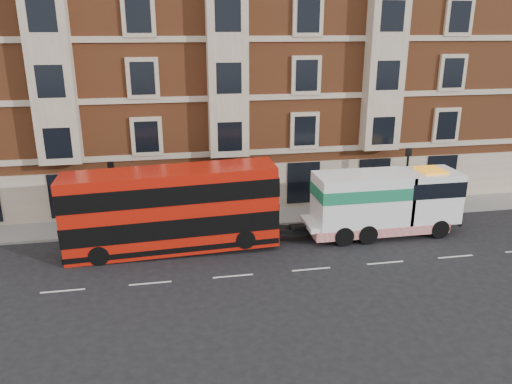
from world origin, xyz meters
TOP-DOWN VIEW (x-y plane):
  - ground at (0.00, 0.00)m, footprint 120.00×120.00m
  - sidewalk at (0.00, 7.50)m, footprint 90.00×3.00m
  - victorian_terrace at (0.50, 15.00)m, footprint 45.00×12.00m
  - lamp_post_west at (-6.00, 6.20)m, footprint 0.35×0.15m
  - lamp_post_east at (12.00, 6.20)m, footprint 0.35×0.15m
  - double_decker_bus at (-2.78, 3.65)m, footprint 11.29×2.59m
  - tow_truck at (9.28, 3.65)m, footprint 9.04×2.67m

SIDE VIEW (x-z plane):
  - ground at x=0.00m, z-range 0.00..0.00m
  - sidewalk at x=0.00m, z-range 0.00..0.15m
  - tow_truck at x=9.28m, z-range 0.11..3.88m
  - double_decker_bus at x=-2.78m, z-range 0.14..4.71m
  - lamp_post_west at x=-6.00m, z-range 0.50..4.85m
  - lamp_post_east at x=12.00m, z-range 0.50..4.85m
  - victorian_terrace at x=0.50m, z-range -0.13..20.27m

